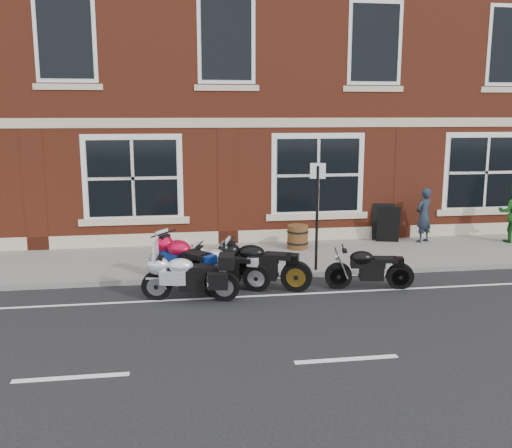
# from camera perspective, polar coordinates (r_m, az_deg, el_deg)

# --- Properties ---
(ground) EXTENTS (80.00, 80.00, 0.00)m
(ground) POSITION_cam_1_polar(r_m,az_deg,el_deg) (11.61, 4.52, -7.30)
(ground) COLOR black
(ground) RESTS_ON ground
(sidewalk) EXTENTS (30.00, 3.00, 0.12)m
(sidewalk) POSITION_cam_1_polar(r_m,az_deg,el_deg) (14.41, 1.80, -3.39)
(sidewalk) COLOR slate
(sidewalk) RESTS_ON ground
(kerb) EXTENTS (30.00, 0.16, 0.12)m
(kerb) POSITION_cam_1_polar(r_m,az_deg,el_deg) (12.92, 3.08, -5.11)
(kerb) COLOR slate
(kerb) RESTS_ON ground
(pub_building) EXTENTS (24.00, 12.00, 12.00)m
(pub_building) POSITION_cam_1_polar(r_m,az_deg,el_deg) (21.51, -1.91, 17.28)
(pub_building) COLOR maroon
(pub_building) RESTS_ON ground
(moto_touring_silver) EXTENTS (1.92, 0.56, 1.27)m
(moto_touring_silver) POSITION_cam_1_polar(r_m,az_deg,el_deg) (11.34, -6.87, -5.07)
(moto_touring_silver) COLOR black
(moto_touring_silver) RESTS_ON ground
(moto_sport_red) EXTENTS (1.51, 1.92, 1.04)m
(moto_sport_red) POSITION_cam_1_polar(r_m,az_deg,el_deg) (12.07, -6.85, -3.69)
(moto_sport_red) COLOR black
(moto_sport_red) RESTS_ON ground
(moto_sport_black) EXTENTS (2.04, 0.90, 0.96)m
(moto_sport_black) POSITION_cam_1_polar(r_m,az_deg,el_deg) (11.97, 0.37, -3.95)
(moto_sport_black) COLOR black
(moto_sport_black) RESTS_ON ground
(moto_sport_silver) EXTENTS (1.81, 0.88, 0.87)m
(moto_sport_silver) POSITION_cam_1_polar(r_m,az_deg,el_deg) (12.03, -3.16, -4.17)
(moto_sport_silver) COLOR black
(moto_sport_silver) RESTS_ON ground
(moto_naked_black) EXTENTS (1.85, 0.46, 0.84)m
(moto_naked_black) POSITION_cam_1_polar(r_m,az_deg,el_deg) (12.22, 11.08, -4.20)
(moto_naked_black) COLOR black
(moto_naked_black) RESTS_ON ground
(pedestrian_left) EXTENTS (0.65, 0.57, 1.51)m
(pedestrian_left) POSITION_cam_1_polar(r_m,az_deg,el_deg) (16.43, 16.43, 0.84)
(pedestrian_left) COLOR #1B2530
(pedestrian_left) RESTS_ON sidewalk
(a_board_sign) EXTENTS (0.71, 0.56, 1.04)m
(a_board_sign) POSITION_cam_1_polar(r_m,az_deg,el_deg) (16.30, 12.85, 0.10)
(a_board_sign) COLOR black
(a_board_sign) RESTS_ON sidewalk
(barrel_planter) EXTENTS (0.57, 0.57, 0.63)m
(barrel_planter) POSITION_cam_1_polar(r_m,az_deg,el_deg) (15.09, 4.19, -1.29)
(barrel_planter) COLOR #563017
(barrel_planter) RESTS_ON sidewalk
(parking_sign) EXTENTS (0.34, 0.12, 2.44)m
(parking_sign) POSITION_cam_1_polar(r_m,az_deg,el_deg) (12.88, 6.13, 1.50)
(parking_sign) COLOR black
(parking_sign) RESTS_ON sidewalk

